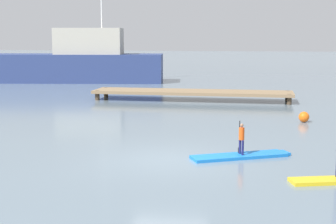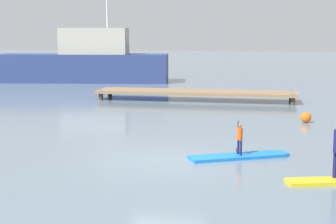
# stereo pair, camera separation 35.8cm
# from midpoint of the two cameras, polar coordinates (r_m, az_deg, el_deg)

# --- Properties ---
(ground_plane) EXTENTS (240.00, 240.00, 0.00)m
(ground_plane) POSITION_cam_midpoint_polar(r_m,az_deg,el_deg) (16.43, -0.76, -5.29)
(ground_plane) COLOR slate
(paddleboard_near) EXTENTS (3.26, 2.09, 0.10)m
(paddleboard_near) POSITION_cam_midpoint_polar(r_m,az_deg,el_deg) (16.81, 7.54, -4.87)
(paddleboard_near) COLOR blue
(paddleboard_near) RESTS_ON ground
(paddler_child_solo) EXTENTS (0.24, 0.34, 1.08)m
(paddler_child_solo) POSITION_cam_midpoint_polar(r_m,az_deg,el_deg) (16.69, 7.57, -2.80)
(paddler_child_solo) COLOR #19194C
(paddler_child_solo) RESTS_ON paddleboard_near
(fishing_boat_white_large) EXTENTS (15.05, 5.96, 11.83)m
(fishing_boat_white_large) POSITION_cam_midpoint_polar(r_m,az_deg,el_deg) (44.70, -10.06, 5.47)
(fishing_boat_white_large) COLOR navy
(fishing_boat_white_large) RESTS_ON ground
(floating_dock) EXTENTS (12.13, 2.41, 0.60)m
(floating_dock) POSITION_cam_midpoint_polar(r_m,az_deg,el_deg) (31.34, 2.37, 2.21)
(floating_dock) COLOR #846B4C
(floating_dock) RESTS_ON ground
(mooring_buoy_near) EXTENTS (0.48, 0.48, 0.48)m
(mooring_buoy_near) POSITION_cam_midpoint_polar(r_m,az_deg,el_deg) (24.16, 14.51, -0.53)
(mooring_buoy_near) COLOR orange
(mooring_buoy_near) RESTS_ON ground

